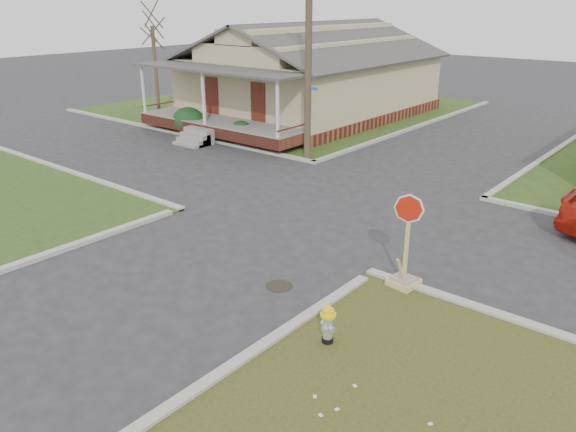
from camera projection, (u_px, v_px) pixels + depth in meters
The scene contains 11 objects.
ground at pixel (228, 254), 14.93m from camera, with size 120.00×120.00×0.00m, color #2A2A2D.
verge_far_left at pixel (285, 107), 35.60m from camera, with size 19.00×19.00×0.05m, color #2A4719.
curbs at pixel (336, 205), 18.54m from camera, with size 80.00×40.00×0.12m, color #A9A599, non-canonical shape.
manhole at pixel (279, 286), 13.26m from camera, with size 0.64×0.64×0.01m, color black.
corner_house at pixel (310, 76), 32.07m from camera, with size 10.10×15.50×5.30m.
utility_pole at pixel (309, 45), 22.16m from camera, with size 1.80×0.28×9.00m.
tree_far_left at pixel (156, 69), 33.35m from camera, with size 0.22×0.22×4.90m, color #3E3324.
fire_hydrant at pixel (328, 322), 10.85m from camera, with size 0.30×0.30×0.82m.
stop_sign at pixel (405, 266), 13.04m from camera, with size 0.64×0.63×2.27m.
hedge_left at pixel (189, 121), 28.14m from camera, with size 1.61×1.32×1.23m, color #163C18.
hedge_right at pixel (241, 130), 26.72m from camera, with size 1.30×1.07×0.99m, color #163C18.
Camera 1 is at (9.84, -9.48, 6.31)m, focal length 35.00 mm.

